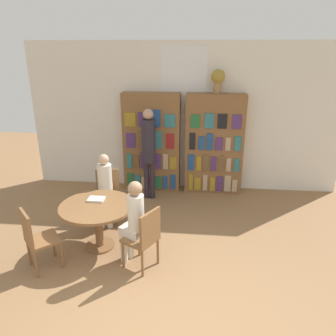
# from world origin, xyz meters

# --- Properties ---
(ground_plane) EXTENTS (16.00, 16.00, 0.00)m
(ground_plane) POSITION_xyz_m (0.00, 0.00, 0.00)
(ground_plane) COLOR olive
(wall_back) EXTENTS (6.40, 0.07, 3.00)m
(wall_back) POSITION_xyz_m (0.00, 3.87, 1.51)
(wall_back) COLOR silver
(wall_back) RESTS_ON ground_plane
(bookshelf_left) EXTENTS (1.16, 0.34, 2.03)m
(bookshelf_left) POSITION_xyz_m (-0.64, 3.67, 1.01)
(bookshelf_left) COLOR brown
(bookshelf_left) RESTS_ON ground_plane
(bookshelf_right) EXTENTS (1.16, 0.34, 2.03)m
(bookshelf_right) POSITION_xyz_m (0.64, 3.67, 1.01)
(bookshelf_right) COLOR brown
(bookshelf_right) RESTS_ON ground_plane
(flower_vase) EXTENTS (0.27, 0.27, 0.45)m
(flower_vase) POSITION_xyz_m (0.65, 3.68, 2.31)
(flower_vase) COLOR #997047
(flower_vase) RESTS_ON bookshelf_right
(reading_table) EXTENTS (1.10, 1.10, 0.70)m
(reading_table) POSITION_xyz_m (-1.11, 1.38, 0.57)
(reading_table) COLOR brown
(reading_table) RESTS_ON ground_plane
(chair_near_camera) EXTENTS (0.57, 0.57, 0.89)m
(chair_near_camera) POSITION_xyz_m (-1.77, 0.78, 0.50)
(chair_near_camera) COLOR brown
(chair_near_camera) RESTS_ON ground_plane
(chair_left_side) EXTENTS (0.44, 0.44, 0.89)m
(chair_left_side) POSITION_xyz_m (-1.22, 2.27, 0.50)
(chair_left_side) COLOR brown
(chair_left_side) RESTS_ON ground_plane
(chair_far_side) EXTENTS (0.54, 0.54, 0.89)m
(chair_far_side) POSITION_xyz_m (-0.34, 0.95, 0.50)
(chair_far_side) COLOR brown
(chair_far_side) RESTS_ON ground_plane
(seated_reader_left) EXTENTS (0.28, 0.37, 1.24)m
(seated_reader_left) POSITION_xyz_m (-1.20, 2.08, 0.70)
(seated_reader_left) COLOR beige
(seated_reader_left) RESTS_ON ground_plane
(seated_reader_right) EXTENTS (0.39, 0.35, 1.26)m
(seated_reader_right) POSITION_xyz_m (-0.50, 1.04, 0.70)
(seated_reader_right) COLOR silver
(seated_reader_right) RESTS_ON ground_plane
(librarian_standing) EXTENTS (0.26, 0.53, 1.80)m
(librarian_standing) POSITION_xyz_m (-0.62, 3.17, 1.09)
(librarian_standing) COLOR #28232D
(librarian_standing) RESTS_ON ground_plane
(open_book_on_table) EXTENTS (0.24, 0.18, 0.03)m
(open_book_on_table) POSITION_xyz_m (-1.17, 1.54, 0.72)
(open_book_on_table) COLOR silver
(open_book_on_table) RESTS_ON reading_table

